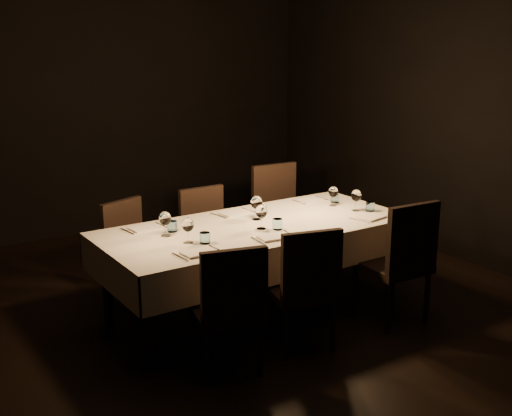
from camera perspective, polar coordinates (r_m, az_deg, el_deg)
room at (r=5.00m, az=0.00°, el=6.65°), size 5.01×6.01×3.01m
dining_table at (r=5.18m, az=0.00°, el=-2.28°), size 2.52×1.12×0.76m
chair_near_left at (r=4.29m, az=-2.34°, el=-8.51°), size 0.54×0.54×0.93m
place_setting_near_left at (r=4.63m, az=-5.44°, el=-2.51°), size 0.35×0.41×0.19m
chair_near_center at (r=4.63m, az=4.38°, el=-6.68°), size 0.55×0.55×0.94m
place_setting_near_center at (r=4.95m, az=1.16°, el=-1.26°), size 0.36×0.42×0.20m
chair_near_right at (r=5.16m, az=12.71°, el=-4.30°), size 0.51×0.51×1.01m
place_setting_near_right at (r=5.55m, az=9.59°, el=0.29°), size 0.36×0.41×0.19m
chair_far_left at (r=5.57m, az=-11.05°, el=-3.40°), size 0.54×0.54×0.89m
place_setting_far_left at (r=4.97m, az=-8.48°, el=-1.36°), size 0.36×0.41×0.19m
chair_far_center at (r=5.81m, az=-4.33°, el=-2.26°), size 0.44×0.44×0.91m
place_setting_far_center at (r=5.36m, az=-0.47°, el=0.02°), size 0.37×0.42×0.20m
chair_far_right at (r=6.32m, az=2.17°, el=-0.36°), size 0.52×0.52×1.02m
place_setting_far_right at (r=5.84m, az=6.29°, el=1.07°), size 0.32×0.40×0.18m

